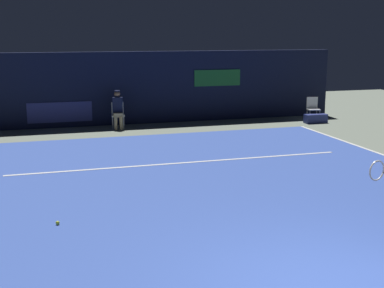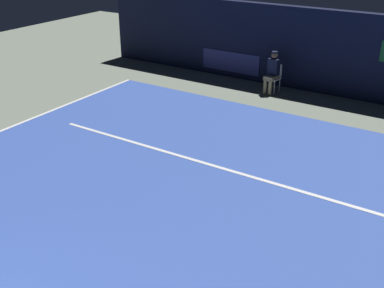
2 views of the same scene
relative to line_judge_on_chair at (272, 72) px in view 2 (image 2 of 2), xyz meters
The scene contains 5 objects.
ground_plane 7.56m from the line_judge_on_chair, 83.94° to the right, with size 31.75×31.75×0.00m, color gray.
court_surface 7.56m from the line_judge_on_chair, 83.94° to the right, with size 11.04×12.03×0.01m, color #3856B2.
line_service 5.49m from the line_judge_on_chair, 81.60° to the right, with size 8.61×0.10×0.01m, color white.
back_wall 1.35m from the line_judge_on_chair, 48.92° to the left, with size 15.42×0.33×2.60m.
line_judge_on_chair is the anchor object (origin of this frame).
Camera 2 is at (4.87, -1.06, 5.00)m, focal length 44.27 mm.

